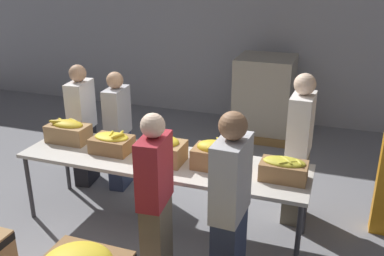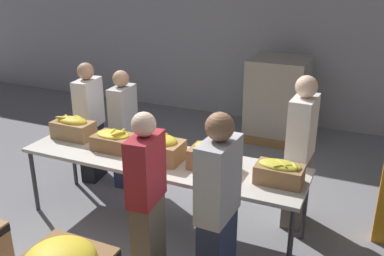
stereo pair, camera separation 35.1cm
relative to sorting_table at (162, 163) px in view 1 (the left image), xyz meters
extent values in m
plane|color=gray|center=(0.00, 0.00, -0.77)|extent=(30.00, 30.00, 0.00)
cube|color=#A8A8AD|center=(0.00, 3.94, 1.23)|extent=(16.00, 0.08, 4.00)
cube|color=beige|center=(0.00, 0.00, 0.03)|extent=(3.12, 0.84, 0.04)
cylinder|color=#38383D|center=(-1.50, -0.36, -0.38)|extent=(0.05, 0.05, 0.78)
cylinder|color=#38383D|center=(1.50, -0.36, -0.38)|extent=(0.05, 0.05, 0.78)
cylinder|color=#38383D|center=(-1.50, 0.36, -0.38)|extent=(0.05, 0.05, 0.78)
cylinder|color=#38383D|center=(1.50, 0.36, -0.38)|extent=(0.05, 0.05, 0.78)
cube|color=tan|center=(-1.23, 0.09, 0.15)|extent=(0.49, 0.28, 0.21)
ellipsoid|color=gold|center=(-1.23, 0.09, 0.26)|extent=(0.39, 0.22, 0.10)
ellipsoid|color=gold|center=(-1.34, 0.12, 0.29)|extent=(0.16, 0.16, 0.05)
ellipsoid|color=gold|center=(-1.19, 0.16, 0.30)|extent=(0.17, 0.09, 0.03)
ellipsoid|color=gold|center=(-1.36, 0.05, 0.29)|extent=(0.18, 0.07, 0.06)
cube|color=olive|center=(-0.61, 0.01, 0.13)|extent=(0.43, 0.32, 0.17)
ellipsoid|color=yellow|center=(-0.61, 0.01, 0.22)|extent=(0.40, 0.25, 0.07)
ellipsoid|color=yellow|center=(-0.51, -0.03, 0.26)|extent=(0.13, 0.18, 0.05)
ellipsoid|color=yellow|center=(-0.50, 0.05, 0.26)|extent=(0.08, 0.16, 0.04)
ellipsoid|color=yellow|center=(-0.63, 0.03, 0.24)|extent=(0.22, 0.07, 0.04)
ellipsoid|color=yellow|center=(-0.61, 0.03, 0.26)|extent=(0.08, 0.16, 0.05)
cube|color=#A37A4C|center=(0.01, -0.04, 0.16)|extent=(0.49, 0.33, 0.22)
ellipsoid|color=yellow|center=(0.01, -0.04, 0.27)|extent=(0.40, 0.29, 0.12)
ellipsoid|color=yellow|center=(0.00, 0.04, 0.31)|extent=(0.16, 0.08, 0.06)
ellipsoid|color=yellow|center=(-0.01, 0.03, 0.32)|extent=(0.18, 0.04, 0.04)
cube|color=olive|center=(0.58, 0.01, 0.15)|extent=(0.43, 0.30, 0.21)
ellipsoid|color=gold|center=(0.58, 0.01, 0.27)|extent=(0.36, 0.24, 0.13)
ellipsoid|color=gold|center=(0.61, 0.09, 0.32)|extent=(0.15, 0.16, 0.05)
ellipsoid|color=gold|center=(0.56, -0.05, 0.30)|extent=(0.09, 0.16, 0.05)
cube|color=olive|center=(1.28, -0.02, 0.14)|extent=(0.45, 0.27, 0.18)
ellipsoid|color=gold|center=(1.28, -0.02, 0.23)|extent=(0.41, 0.22, 0.08)
ellipsoid|color=gold|center=(1.34, -0.07, 0.26)|extent=(0.20, 0.14, 0.04)
ellipsoid|color=gold|center=(1.34, 0.02, 0.25)|extent=(0.18, 0.15, 0.06)
ellipsoid|color=gold|center=(1.30, -0.04, 0.26)|extent=(0.16, 0.17, 0.05)
ellipsoid|color=gold|center=(1.42, -0.03, 0.25)|extent=(0.12, 0.15, 0.05)
cube|color=#2D3856|center=(-0.90, 0.67, -0.40)|extent=(0.22, 0.37, 0.74)
cube|color=#B2B2B7|center=(-0.90, 0.67, 0.27)|extent=(0.24, 0.43, 0.61)
sphere|color=tan|center=(-0.90, 0.67, 0.68)|extent=(0.21, 0.21, 0.21)
cube|color=black|center=(-1.39, 0.62, -0.39)|extent=(0.25, 0.39, 0.76)
cube|color=silver|center=(-1.39, 0.62, 0.31)|extent=(0.27, 0.46, 0.63)
sphere|color=tan|center=(-1.39, 0.62, 0.74)|extent=(0.22, 0.22, 0.22)
cube|color=#2D3856|center=(0.96, -0.80, -0.36)|extent=(0.23, 0.40, 0.82)
cube|color=#B2B2B7|center=(0.96, -0.80, 0.38)|extent=(0.25, 0.47, 0.67)
sphere|color=#896042|center=(0.96, -0.80, 0.84)|extent=(0.23, 0.23, 0.23)
cube|color=#6B604C|center=(0.26, -0.75, -0.39)|extent=(0.23, 0.38, 0.76)
cube|color=maroon|center=(0.26, -0.75, 0.31)|extent=(0.25, 0.45, 0.63)
sphere|color=beige|center=(0.26, -0.75, 0.73)|extent=(0.22, 0.22, 0.22)
cube|color=#6B604C|center=(1.36, 0.64, -0.36)|extent=(0.23, 0.40, 0.82)
cube|color=silver|center=(1.36, 0.64, 0.38)|extent=(0.25, 0.47, 0.67)
sphere|color=beige|center=(1.36, 0.64, 0.84)|extent=(0.23, 0.23, 0.23)
cube|color=olive|center=(0.53, 3.13, -0.70)|extent=(1.00, 1.00, 0.13)
cube|color=#A39984|center=(0.53, 3.13, -0.02)|extent=(0.92, 0.92, 1.23)
camera|label=1|loc=(1.69, -3.80, 1.99)|focal=40.00mm
camera|label=2|loc=(2.01, -3.67, 1.99)|focal=40.00mm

